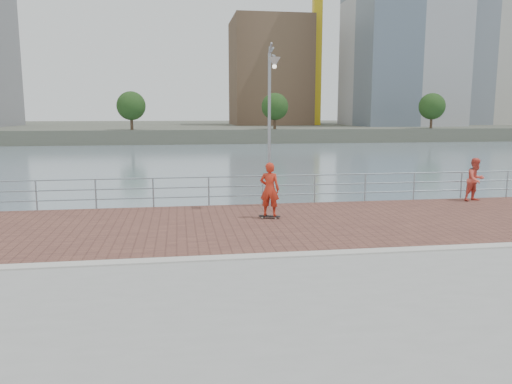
{
  "coord_description": "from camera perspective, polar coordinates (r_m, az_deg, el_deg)",
  "views": [
    {
      "loc": [
        -2.1,
        -11.58,
        3.5
      ],
      "look_at": [
        0.0,
        2.0,
        1.3
      ],
      "focal_mm": 35.0,
      "sensor_mm": 36.0,
      "label": 1
    }
  ],
  "objects": [
    {
      "name": "guardrail",
      "position": [
        18.9,
        -2.32,
        0.55
      ],
      "size": [
        39.06,
        0.06,
        1.13
      ],
      "color": "#8C9EA8",
      "rests_on": "brick_lane"
    },
    {
      "name": "brick_lane",
      "position": [
        15.71,
        -0.89,
        -3.73
      ],
      "size": [
        40.0,
        6.8,
        0.02
      ],
      "primitive_type": "cube",
      "color": "brown",
      "rests_on": "seawall"
    },
    {
      "name": "skyline",
      "position": [
        121.79,
        6.96,
        18.27
      ],
      "size": [
        233.0,
        41.0,
        64.34
      ],
      "color": "#ADA38E",
      "rests_on": "far_shore"
    },
    {
      "name": "water",
      "position": [
        12.99,
        1.4,
        -15.96
      ],
      "size": [
        400.0,
        400.0,
        0.0
      ],
      "primitive_type": "plane",
      "color": "slate",
      "rests_on": "ground"
    },
    {
      "name": "far_shore",
      "position": [
        134.16,
        -7.95,
        7.2
      ],
      "size": [
        320.0,
        95.0,
        2.5
      ],
      "primitive_type": "cube",
      "color": "#4C5142",
      "rests_on": "ground"
    },
    {
      "name": "bystander",
      "position": [
        21.53,
        23.8,
        1.31
      ],
      "size": [
        0.96,
        0.83,
        1.71
      ],
      "primitive_type": "imported",
      "rotation": [
        0.0,
        0.0,
        0.25
      ],
      "color": "#E75344",
      "rests_on": "brick_lane"
    },
    {
      "name": "shoreline_trees",
      "position": [
        88.75,
        -12.47,
        9.57
      ],
      "size": [
        109.69,
        5.17,
        6.89
      ],
      "color": "#473323",
      "rests_on": "far_shore"
    },
    {
      "name": "skateboard",
      "position": [
        16.58,
        1.55,
        -2.79
      ],
      "size": [
        0.72,
        0.42,
        0.08
      ],
      "rotation": [
        0.0,
        0.0,
        -0.37
      ],
      "color": "black",
      "rests_on": "brick_lane"
    },
    {
      "name": "street_lamp",
      "position": [
        17.97,
        1.78,
        10.71
      ],
      "size": [
        0.41,
        1.2,
        5.64
      ],
      "color": "gray",
      "rests_on": "brick_lane"
    },
    {
      "name": "skateboarder",
      "position": [
        16.42,
        1.56,
        0.32
      ],
      "size": [
        0.76,
        0.63,
        1.78
      ],
      "primitive_type": "imported",
      "rotation": [
        0.0,
        0.0,
        2.77
      ],
      "color": "red",
      "rests_on": "skateboard"
    },
    {
      "name": "curb",
      "position": [
        12.27,
        1.44,
        -7.34
      ],
      "size": [
        40.0,
        0.4,
        0.06
      ],
      "primitive_type": "cube",
      "color": "#B7B5AD",
      "rests_on": "seawall"
    }
  ]
}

